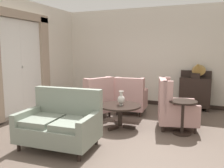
# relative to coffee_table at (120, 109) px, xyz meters

# --- Properties ---
(ground) EXTENTS (8.83, 8.83, 0.00)m
(ground) POSITION_rel_coffee_table_xyz_m (0.22, -0.57, -0.43)
(ground) COLOR brown
(wall_back) EXTENTS (6.19, 0.08, 3.04)m
(wall_back) POSITION_rel_coffee_table_xyz_m (0.22, 2.58, 1.09)
(wall_back) COLOR silver
(wall_back) RESTS_ON ground
(wall_left) EXTENTS (0.08, 4.41, 3.04)m
(wall_left) POSITION_rel_coffee_table_xyz_m (-2.79, 0.37, 1.09)
(wall_left) COLOR silver
(wall_left) RESTS_ON ground
(baseboard_back) EXTENTS (6.03, 0.03, 0.12)m
(baseboard_back) POSITION_rel_coffee_table_xyz_m (0.22, 2.52, -0.37)
(baseboard_back) COLOR black
(baseboard_back) RESTS_ON ground
(window_with_curtains) EXTENTS (0.12, 2.09, 2.66)m
(window_with_curtains) POSITION_rel_coffee_table_xyz_m (-2.70, -0.02, 1.02)
(window_with_curtains) COLOR silver
(coffee_table) EXTENTS (0.92, 0.92, 0.52)m
(coffee_table) POSITION_rel_coffee_table_xyz_m (0.00, 0.00, 0.00)
(coffee_table) COLOR black
(coffee_table) RESTS_ON ground
(porcelain_vase) EXTENTS (0.16, 0.16, 0.32)m
(porcelain_vase) POSITION_rel_coffee_table_xyz_m (0.02, 0.01, 0.22)
(porcelain_vase) COLOR beige
(porcelain_vase) RESTS_ON coffee_table
(settee) EXTENTS (1.39, 0.93, 1.02)m
(settee) POSITION_rel_coffee_table_xyz_m (-0.64, -1.38, -0.01)
(settee) COLOR gray
(settee) RESTS_ON ground
(armchair_far_left) EXTENTS (1.13, 1.09, 1.05)m
(armchair_far_left) POSITION_rel_coffee_table_xyz_m (-0.93, 0.56, 0.01)
(armchair_far_left) COLOR tan
(armchair_far_left) RESTS_ON ground
(armchair_near_sideboard) EXTENTS (0.99, 0.98, 1.10)m
(armchair_near_sideboard) POSITION_rel_coffee_table_xyz_m (1.10, 0.43, 0.03)
(armchair_near_sideboard) COLOR tan
(armchair_near_sideboard) RESTS_ON ground
(armchair_near_window) EXTENTS (0.83, 0.84, 1.01)m
(armchair_near_window) POSITION_rel_coffee_table_xyz_m (-0.12, 1.18, 0.01)
(armchair_near_window) COLOR tan
(armchair_near_window) RESTS_ON ground
(side_table) EXTENTS (0.57, 0.57, 0.70)m
(side_table) POSITION_rel_coffee_table_xyz_m (1.33, 0.09, -0.00)
(side_table) COLOR black
(side_table) RESTS_ON ground
(sideboard) EXTENTS (0.85, 0.37, 1.14)m
(sideboard) POSITION_rel_coffee_table_xyz_m (1.47, 2.28, 0.10)
(sideboard) COLOR black
(sideboard) RESTS_ON ground
(gramophone) EXTENTS (0.42, 0.53, 0.56)m
(gramophone) POSITION_rel_coffee_table_xyz_m (1.52, 2.19, 0.79)
(gramophone) COLOR black
(gramophone) RESTS_ON sideboard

